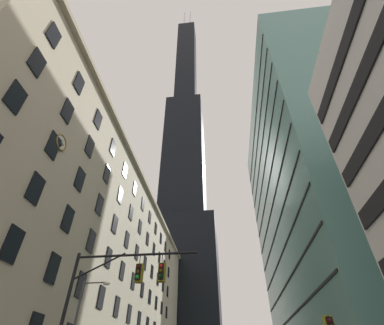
{
  "coord_description": "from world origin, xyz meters",
  "views": [
    {
      "loc": [
        2.46,
        -12.53,
        1.55
      ],
      "look_at": [
        -1.95,
        24.26,
        30.43
      ],
      "focal_mm": 25.71,
      "sensor_mm": 36.0,
      "label": 1
    }
  ],
  "objects": [
    {
      "name": "station_building",
      "position": [
        -17.01,
        30.47,
        14.72
      ],
      "size": [
        12.7,
        72.96,
        29.48
      ],
      "color": "#BCAF93",
      "rests_on": "ground"
    },
    {
      "name": "dark_skyscraper",
      "position": [
        -11.8,
        79.08,
        63.1
      ],
      "size": [
        23.7,
        23.7,
        215.62
      ],
      "color": "black",
      "rests_on": "ground"
    },
    {
      "name": "street_lamppost",
      "position": [
        -8.59,
        9.6,
        4.59
      ],
      "size": [
        2.26,
        0.32,
        7.45
      ],
      "color": "#47474C",
      "rests_on": "sidewalk_left"
    },
    {
      "name": "traffic_signal_mast",
      "position": [
        -3.75,
        3.71,
        5.48
      ],
      "size": [
        7.65,
        0.63,
        7.51
      ],
      "color": "black",
      "rests_on": "sidewalk_left"
    },
    {
      "name": "glass_office_midrise",
      "position": [
        18.89,
        31.11,
        24.93
      ],
      "size": [
        15.88,
        42.58,
        49.87
      ],
      "color": "slate",
      "rests_on": "ground"
    }
  ]
}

